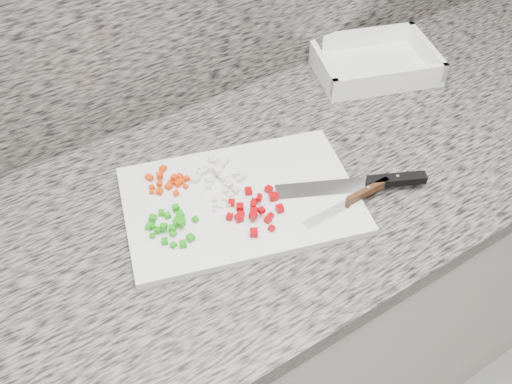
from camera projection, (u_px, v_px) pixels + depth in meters
cabinet at (231, 336)px, 1.38m from camera, size 3.92×0.62×0.86m
countertop at (223, 211)px, 1.06m from camera, size 3.96×0.64×0.04m
cutting_board at (241, 200)px, 1.04m from camera, size 0.48×0.39×0.01m
carrot_pile at (168, 181)px, 1.06m from camera, size 0.08×0.08×0.02m
onion_pile at (218, 174)px, 1.07m from camera, size 0.10×0.11×0.02m
green_pepper_pile at (171, 225)px, 0.98m from camera, size 0.09×0.10×0.02m
red_pepper_pile at (256, 209)px, 1.01m from camera, size 0.11×0.11×0.02m
garlic_pile at (225, 204)px, 1.02m from camera, size 0.05×0.05×0.01m
chef_knife at (371, 183)px, 1.05m from camera, size 0.27×0.15×0.02m
paring_knife at (357, 197)px, 1.03m from camera, size 0.19×0.02×0.02m
tray at (374, 64)px, 1.33m from camera, size 0.32×0.27×0.06m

